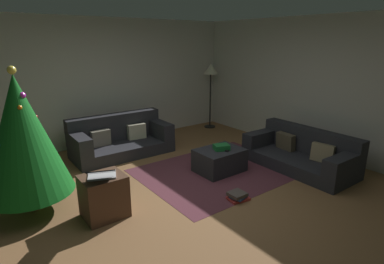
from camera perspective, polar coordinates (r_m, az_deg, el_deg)
The scene contains 14 objects.
ground_plane at distance 4.54m, azimuth -0.71°, elevation -11.80°, with size 6.40×6.40×0.00m, color brown.
rear_partition at distance 6.85m, azimuth -16.66°, elevation 8.65°, with size 6.40×0.12×2.60m, color beige.
corner_partition at distance 6.43m, azimuth 22.66°, elevation 7.62°, with size 0.12×6.40×2.60m, color beige.
couch_left at distance 6.25m, azimuth -13.03°, elevation -1.32°, with size 1.88×0.90×0.75m.
couch_right at distance 5.78m, azimuth 19.44°, elevation -3.68°, with size 0.90×1.88×0.66m.
ottoman at distance 5.32m, azimuth 5.05°, elevation -5.17°, with size 0.78×0.58×0.39m, color #26262B.
gift_box at distance 5.23m, azimuth 5.41°, elevation -2.78°, with size 0.25×0.19×0.09m, color #19662D.
tv_remote at distance 5.20m, azimuth 6.00°, elevation -3.30°, with size 0.05×0.16×0.02m, color black.
christmas_tree at distance 4.34m, azimuth -28.62°, elevation -0.63°, with size 1.09×1.09×1.87m.
side_table at distance 4.13m, azimuth -15.81°, elevation -11.23°, with size 0.52×0.44×0.55m, color #4C3323.
laptop at distance 3.93m, azimuth -16.20°, elevation -7.42°, with size 0.47×0.51×0.19m.
book_stack at distance 4.49m, azimuth 8.40°, elevation -11.53°, with size 0.31×0.25×0.11m.
corner_lamp at distance 7.79m, azimuth 3.44°, elevation 10.57°, with size 0.36×0.36×1.59m.
area_rug at distance 5.39m, azimuth 5.00°, elevation -7.05°, with size 2.60×2.00×0.01m, color #5A2C36.
Camera 1 is at (-2.36, -3.23, 2.15)m, focal length 29.17 mm.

